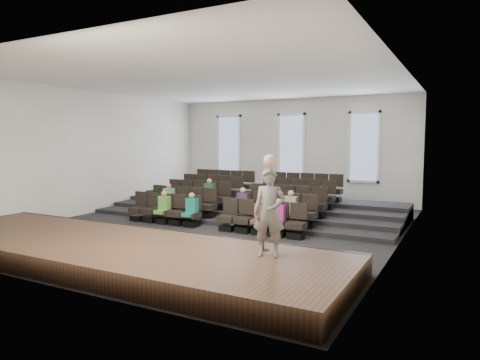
# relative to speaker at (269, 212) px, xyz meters

# --- Properties ---
(ground) EXTENTS (14.00, 14.00, 0.00)m
(ground) POSITION_rel_speaker_xyz_m (-3.95, 4.44, -1.44)
(ground) COLOR black
(ground) RESTS_ON ground
(ceiling) EXTENTS (12.00, 14.00, 0.02)m
(ceiling) POSITION_rel_speaker_xyz_m (-3.95, 4.44, 3.57)
(ceiling) COLOR white
(ceiling) RESTS_ON ground
(wall_back) EXTENTS (12.00, 0.04, 5.00)m
(wall_back) POSITION_rel_speaker_xyz_m (-3.95, 11.46, 1.06)
(wall_back) COLOR white
(wall_back) RESTS_ON ground
(wall_front) EXTENTS (12.00, 0.04, 5.00)m
(wall_front) POSITION_rel_speaker_xyz_m (-3.95, -2.58, 1.06)
(wall_front) COLOR white
(wall_front) RESTS_ON ground
(wall_left) EXTENTS (0.04, 14.00, 5.00)m
(wall_left) POSITION_rel_speaker_xyz_m (-9.97, 4.44, 1.06)
(wall_left) COLOR white
(wall_left) RESTS_ON ground
(wall_right) EXTENTS (0.04, 14.00, 5.00)m
(wall_right) POSITION_rel_speaker_xyz_m (2.07, 4.44, 1.06)
(wall_right) COLOR white
(wall_right) RESTS_ON ground
(stage) EXTENTS (11.80, 3.60, 0.50)m
(stage) POSITION_rel_speaker_xyz_m (-3.95, -0.66, -1.19)
(stage) COLOR #45291D
(stage) RESTS_ON ground
(stage_lip) EXTENTS (11.80, 0.06, 0.52)m
(stage_lip) POSITION_rel_speaker_xyz_m (-3.95, 1.11, -1.19)
(stage_lip) COLOR black
(stage_lip) RESTS_ON ground
(risers) EXTENTS (11.80, 4.80, 0.60)m
(risers) POSITION_rel_speaker_xyz_m (-3.95, 7.61, -1.25)
(risers) COLOR black
(risers) RESTS_ON ground
(seating_rows) EXTENTS (6.80, 4.70, 1.67)m
(seating_rows) POSITION_rel_speaker_xyz_m (-3.95, 5.98, -0.76)
(seating_rows) COLOR black
(seating_rows) RESTS_ON ground
(windows) EXTENTS (8.44, 0.10, 3.24)m
(windows) POSITION_rel_speaker_xyz_m (-3.95, 11.39, 1.26)
(windows) COLOR white
(windows) RESTS_ON wall_back
(audience) EXTENTS (5.45, 2.64, 1.10)m
(audience) POSITION_rel_speaker_xyz_m (-3.67, 4.66, -0.65)
(audience) COLOR #5DA341
(audience) RESTS_ON seating_rows
(speaker) EXTENTS (0.79, 0.62, 1.89)m
(speaker) POSITION_rel_speaker_xyz_m (0.00, 0.00, 0.00)
(speaker) COLOR slate
(speaker) RESTS_ON stage
(mic_stand) EXTENTS (0.24, 0.24, 1.45)m
(mic_stand) POSITION_rel_speaker_xyz_m (-0.30, 0.38, -0.51)
(mic_stand) COLOR black
(mic_stand) RESTS_ON stage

